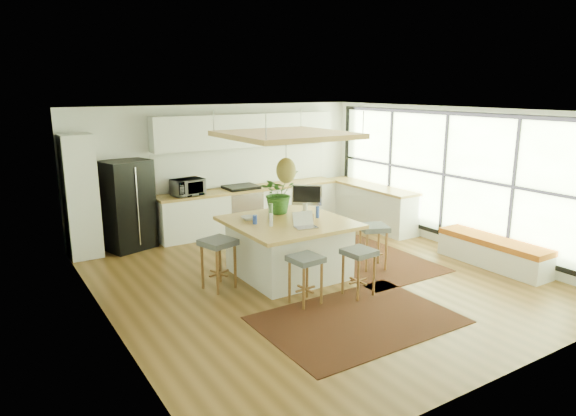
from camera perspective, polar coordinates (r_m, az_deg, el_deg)
floor at (r=8.47m, az=2.98°, el=-7.75°), size 7.00×7.00×0.00m
ceiling at (r=7.91m, az=3.22°, el=10.81°), size 7.00×7.00×0.00m
wall_back at (r=11.08m, az=-7.46°, el=4.42°), size 6.50×0.00×6.50m
wall_front at (r=5.71m, az=23.94°, el=-5.16°), size 6.50×0.00×6.50m
wall_left at (r=6.79m, az=-19.90°, el=-1.95°), size 0.00×7.00×7.00m
wall_right at (r=10.28m, az=18.06°, el=3.19°), size 0.00×7.00×7.00m
window_wall at (r=10.25m, az=17.97°, el=3.45°), size 0.10×6.20×2.60m
pantry at (r=9.95m, az=-22.19°, el=1.20°), size 0.55×0.60×2.25m
back_counter_base at (r=11.21m, az=-4.08°, el=-0.13°), size 4.20×0.60×0.88m
back_counter_top at (r=11.11m, az=-4.12°, el=2.17°), size 4.24×0.64×0.05m
backsplash at (r=11.30m, az=-4.88°, el=4.66°), size 4.20×0.02×0.80m
upper_cabinets at (r=11.07m, az=-4.57°, el=8.65°), size 4.20×0.34×0.70m
range at (r=11.09m, az=-5.22°, el=0.01°), size 0.76×0.62×1.00m
right_counter_base at (r=11.60m, az=9.15°, el=0.18°), size 0.60×2.50×0.88m
right_counter_top at (r=11.50m, az=9.24°, el=2.42°), size 0.64×2.54×0.05m
window_bench at (r=9.60m, az=21.92°, el=-4.60°), size 0.52×2.00×0.50m
ceiling_panel at (r=8.13m, az=-0.22°, el=6.30°), size 1.86×1.86×0.80m
rug_near at (r=7.07m, az=7.77°, el=-12.27°), size 2.60×1.80×0.01m
rug_right at (r=9.41m, az=8.67°, el=-5.67°), size 1.80×2.60×0.01m
fridge at (r=10.17m, az=-17.55°, el=0.67°), size 1.01×0.89×1.72m
island at (r=8.45m, az=0.05°, el=-4.46°), size 1.85×1.85×0.93m
stool_near_left at (r=7.37m, az=1.97°, el=-8.10°), size 0.46×0.46×0.72m
stool_near_right at (r=7.73m, az=7.88°, el=-7.18°), size 0.46×0.46×0.72m
stool_right_front at (r=8.89m, az=9.47°, el=-4.47°), size 0.59×0.59×0.77m
stool_right_back at (r=9.61m, az=5.65°, el=-2.99°), size 0.41×0.41×0.65m
stool_left_side at (r=7.98m, az=-7.75°, el=-6.50°), size 0.58×0.58×0.79m
laptop at (r=7.86m, az=2.02°, el=-1.38°), size 0.40×0.41×0.25m
monitor at (r=8.82m, az=2.11°, el=1.18°), size 0.53×0.49×0.49m
microwave at (r=10.43m, az=-11.16°, el=2.51°), size 0.65×0.43×0.41m
island_plant at (r=8.77m, az=-1.08°, el=1.26°), size 0.91×0.94×0.56m
island_bowl at (r=8.38m, az=-4.43°, el=-1.14°), size 0.25×0.25×0.06m
island_bottle_0 at (r=8.11m, az=-3.62°, el=-1.13°), size 0.07×0.07×0.19m
island_bottle_1 at (r=7.97m, az=-1.81°, el=-1.37°), size 0.07×0.07×0.19m
island_bottle_2 at (r=8.19m, az=2.65°, el=-0.98°), size 0.07×0.07×0.19m
island_bottle_3 at (r=8.52m, az=1.86°, el=-0.39°), size 0.07×0.07×0.19m
island_bottle_4 at (r=8.40m, az=-2.02°, el=-0.60°), size 0.07×0.07×0.19m
island_bottle_5 at (r=8.48m, az=3.26°, el=-0.47°), size 0.07×0.07×0.19m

